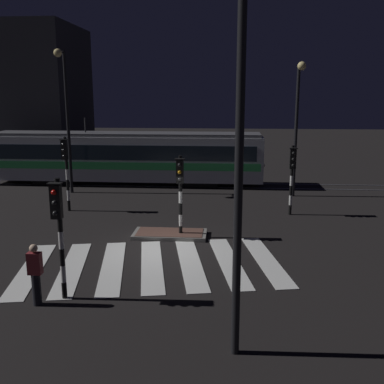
% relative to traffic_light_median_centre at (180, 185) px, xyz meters
% --- Properties ---
extents(ground_plane, '(120.00, 120.00, 0.00)m').
position_rel_traffic_light_median_centre_xyz_m(ground_plane, '(-0.65, -1.44, -2.16)').
color(ground_plane, black).
extents(rail_near, '(80.00, 0.12, 0.03)m').
position_rel_traffic_light_median_centre_xyz_m(rail_near, '(-0.65, 9.85, -2.14)').
color(rail_near, '#59595E').
rests_on(rail_near, ground).
extents(rail_far, '(80.00, 0.12, 0.03)m').
position_rel_traffic_light_median_centre_xyz_m(rail_far, '(-0.65, 11.29, -2.14)').
color(rail_far, '#59595E').
rests_on(rail_far, ground).
extents(crosswalk_zebra, '(9.23, 6.25, 0.02)m').
position_rel_traffic_light_median_centre_xyz_m(crosswalk_zebra, '(-0.65, -2.95, -2.15)').
color(crosswalk_zebra, silver).
rests_on(crosswalk_zebra, ground).
extents(traffic_island, '(2.92, 1.36, 0.18)m').
position_rel_traffic_light_median_centre_xyz_m(traffic_island, '(-0.44, 0.17, -2.07)').
color(traffic_island, slate).
rests_on(traffic_island, ground).
extents(traffic_light_median_centre, '(0.36, 0.42, 3.27)m').
position_rel_traffic_light_median_centre_xyz_m(traffic_light_median_centre, '(0.00, 0.00, 0.00)').
color(traffic_light_median_centre, black).
rests_on(traffic_light_median_centre, ground).
extents(traffic_light_kerb_mid_left, '(0.36, 0.42, 3.41)m').
position_rel_traffic_light_median_centre_xyz_m(traffic_light_kerb_mid_left, '(-2.64, -5.71, 0.09)').
color(traffic_light_kerb_mid_left, black).
rests_on(traffic_light_kerb_mid_left, ground).
extents(traffic_light_corner_far_left, '(0.36, 0.42, 3.59)m').
position_rel_traffic_light_median_centre_xyz_m(traffic_light_corner_far_left, '(-5.87, 3.68, 0.22)').
color(traffic_light_corner_far_left, black).
rests_on(traffic_light_corner_far_left, ground).
extents(traffic_light_corner_far_right, '(0.36, 0.42, 3.27)m').
position_rel_traffic_light_median_centre_xyz_m(traffic_light_corner_far_right, '(4.78, 3.82, 0.01)').
color(traffic_light_corner_far_right, black).
rests_on(traffic_light_corner_far_right, ground).
extents(street_lamp_near_kerb, '(0.44, 1.21, 7.75)m').
position_rel_traffic_light_median_centre_xyz_m(street_lamp_near_kerb, '(2.05, -8.15, 2.71)').
color(street_lamp_near_kerb, black).
rests_on(street_lamp_near_kerb, ground).
extents(street_lamp_trackside_right, '(0.44, 1.21, 7.19)m').
position_rel_traffic_light_median_centre_xyz_m(street_lamp_trackside_right, '(5.47, 7.71, 2.40)').
color(street_lamp_trackside_right, black).
rests_on(street_lamp_trackside_right, ground).
extents(street_lamp_trackside_left, '(0.44, 1.21, 7.91)m').
position_rel_traffic_light_median_centre_xyz_m(street_lamp_trackside_left, '(-7.17, 7.61, 2.79)').
color(street_lamp_trackside_left, black).
rests_on(street_lamp_trackside_left, ground).
extents(tram, '(17.09, 2.58, 4.15)m').
position_rel_traffic_light_median_centre_xyz_m(tram, '(-4.54, 10.56, -0.40)').
color(tram, silver).
rests_on(tram, ground).
extents(pedestrian_waiting_at_kerb, '(0.36, 0.24, 1.71)m').
position_rel_traffic_light_median_centre_xyz_m(pedestrian_waiting_at_kerb, '(-3.23, -6.04, -1.28)').
color(pedestrian_waiting_at_kerb, black).
rests_on(pedestrian_waiting_at_kerb, ground).
extents(building_backdrop, '(11.93, 8.00, 10.80)m').
position_rel_traffic_light_median_centre_xyz_m(building_backdrop, '(-16.07, 18.52, 3.24)').
color(building_backdrop, '#2D2D33').
rests_on(building_backdrop, ground).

